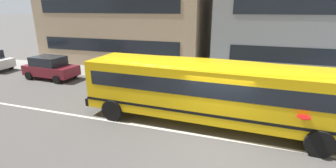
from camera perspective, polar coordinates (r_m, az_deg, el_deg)
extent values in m
plane|color=#54514F|center=(9.96, 11.13, -12.50)|extent=(400.00, 400.00, 0.00)
cube|color=gray|center=(16.95, 14.48, 0.15)|extent=(120.00, 3.00, 0.01)
cube|color=silver|center=(9.96, 11.13, -12.49)|extent=(110.00, 0.16, 0.01)
cube|color=yellow|center=(10.48, 9.70, -1.30)|extent=(10.97, 2.81, 2.18)
cube|color=black|center=(12.88, -15.49, -2.38)|extent=(0.27, 2.48, 0.36)
cube|color=black|center=(10.36, 9.81, 0.75)|extent=(10.32, 2.83, 0.63)
cube|color=black|center=(10.71, 9.52, -4.56)|extent=(10.99, 2.84, 0.12)
ellipsoid|color=yellow|center=(10.19, 10.02, 4.51)|extent=(10.53, 2.60, 0.36)
cylinder|color=red|center=(9.25, 29.82, -6.88)|extent=(0.45, 0.45, 0.03)
cylinder|color=black|center=(12.15, 30.25, -6.38)|extent=(1.00, 0.31, 0.99)
cylinder|color=black|center=(9.96, 32.55, -11.93)|extent=(1.00, 0.31, 0.99)
cylinder|color=black|center=(13.23, -7.43, -2.14)|extent=(1.00, 0.31, 0.99)
cylinder|color=black|center=(11.25, -13.18, -6.13)|extent=(1.00, 0.31, 0.99)
cylinder|color=black|center=(24.38, -33.59, 3.73)|extent=(0.61, 0.21, 0.60)
cube|color=maroon|center=(19.36, -26.22, 3.02)|extent=(3.98, 1.89, 0.70)
cube|color=black|center=(19.33, -26.80, 4.97)|extent=(2.28, 1.67, 0.64)
cylinder|color=black|center=(19.12, -21.58, 2.35)|extent=(0.61, 0.21, 0.60)
cylinder|color=black|center=(17.96, -25.16, 0.97)|extent=(0.61, 0.21, 0.60)
cylinder|color=black|center=(20.94, -26.87, 2.93)|extent=(0.61, 0.21, 0.60)
cylinder|color=black|center=(19.88, -30.41, 1.69)|extent=(0.61, 0.21, 0.60)
cube|color=black|center=(21.15, -14.33, 8.92)|extent=(12.82, 0.04, 1.10)
cube|color=black|center=(20.94, -15.02, 17.59)|extent=(12.82, 0.04, 1.10)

